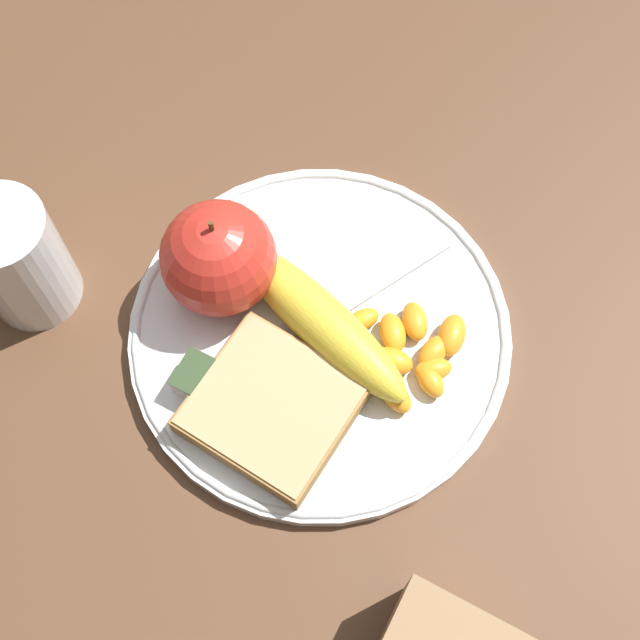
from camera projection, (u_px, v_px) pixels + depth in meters
name	position (u px, v px, depth m)	size (l,w,h in m)	color
ground_plane	(320.00, 337.00, 0.66)	(3.00, 3.00, 0.00)	brown
plate	(320.00, 333.00, 0.66)	(0.28, 0.28, 0.01)	silver
juice_glass	(19.00, 262.00, 0.64)	(0.07, 0.07, 0.10)	silver
apple	(222.00, 254.00, 0.63)	(0.08, 0.08, 0.09)	red
banana	(314.00, 310.00, 0.64)	(0.17, 0.09, 0.04)	yellow
bread_slice	(271.00, 406.00, 0.62)	(0.11, 0.11, 0.02)	olive
fork	(319.00, 322.00, 0.65)	(0.11, 0.19, 0.00)	#B2B2B7
jam_packet	(204.00, 381.00, 0.63)	(0.04, 0.03, 0.02)	silver
orange_segment_0	(433.00, 369.00, 0.63)	(0.03, 0.03, 0.02)	orange
orange_segment_1	(452.00, 335.00, 0.64)	(0.03, 0.04, 0.02)	orange
orange_segment_2	(391.00, 362.00, 0.63)	(0.03, 0.02, 0.02)	orange
orange_segment_3	(363.00, 320.00, 0.65)	(0.03, 0.03, 0.01)	orange
orange_segment_4	(434.00, 351.00, 0.64)	(0.02, 0.03, 0.02)	orange
orange_segment_5	(393.00, 333.00, 0.64)	(0.03, 0.04, 0.02)	orange
orange_segment_6	(428.00, 385.00, 0.63)	(0.03, 0.03, 0.02)	orange
orange_segment_7	(415.00, 321.00, 0.65)	(0.03, 0.04, 0.02)	orange
orange_segment_8	(396.00, 396.00, 0.62)	(0.03, 0.03, 0.02)	orange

